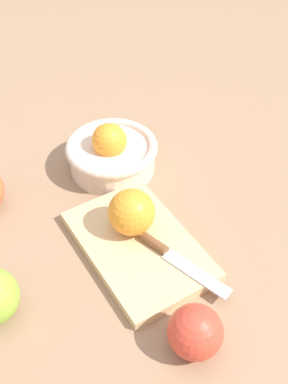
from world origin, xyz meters
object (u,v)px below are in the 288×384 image
orange_on_board (132,212)px  knife (172,256)px  apple_back_right (195,332)px  cutting_board (138,246)px  bowl (112,153)px

orange_on_board → knife: bearing=17.1°
orange_on_board → apple_back_right: (0.20, -0.02, -0.02)m
orange_on_board → knife: orange_on_board is taller
cutting_board → orange_on_board: bearing=171.4°
bowl → orange_on_board: size_ratio=2.26×
bowl → knife: (0.24, -0.02, -0.01)m
knife → apple_back_right: size_ratio=2.14×
bowl → apple_back_right: bearing=-9.4°
cutting_board → knife: 0.06m
knife → apple_back_right: apple_back_right is taller
cutting_board → orange_on_board: size_ratio=3.26×
orange_on_board → apple_back_right: orange_on_board is taller
cutting_board → orange_on_board: orange_on_board is taller
bowl → orange_on_board: (0.16, -0.04, 0.02)m
bowl → apple_back_right: size_ratio=2.28×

